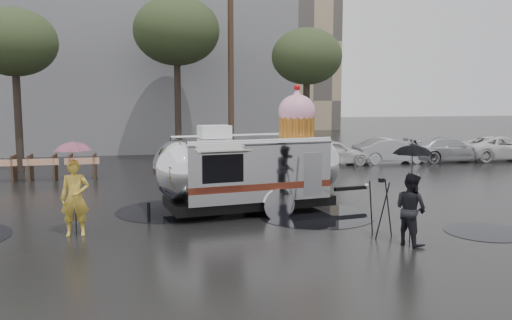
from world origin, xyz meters
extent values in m
plane|color=black|center=(0.00, 0.00, 0.00)|extent=(120.00, 120.00, 0.00)
cylinder|color=black|center=(-0.93, 3.36, 0.01)|extent=(3.17, 3.17, 0.01)
cylinder|color=black|center=(2.95, 1.97, 0.01)|extent=(3.24, 3.24, 0.01)
cylinder|color=black|center=(6.46, -0.60, 0.01)|extent=(1.98, 1.98, 0.01)
cube|color=slate|center=(-4.00, 24.00, 6.50)|extent=(22.00, 12.00, 13.00)
cylinder|color=#473323|center=(2.50, 14.00, 4.50)|extent=(0.28, 0.28, 9.00)
cylinder|color=#382D26|center=(-7.00, 13.00, 2.93)|extent=(0.32, 0.32, 5.85)
ellipsoid|color=#2A381D|center=(-7.00, 13.00, 5.52)|extent=(3.64, 3.64, 2.86)
cylinder|color=#382D26|center=(0.00, 15.00, 3.38)|extent=(0.32, 0.32, 6.75)
ellipsoid|color=#2A381D|center=(0.00, 15.00, 6.38)|extent=(4.20, 4.20, 3.30)
cylinder|color=#382D26|center=(6.00, 13.00, 2.70)|extent=(0.32, 0.32, 5.40)
ellipsoid|color=#2A381D|center=(6.00, 13.00, 5.10)|extent=(3.36, 3.36, 2.64)
cube|color=#473323|center=(-6.60, 10.00, 0.50)|extent=(0.08, 0.80, 1.00)
cube|color=#473323|center=(-6.00, 10.00, 0.50)|extent=(0.08, 0.80, 1.00)
cube|color=#473323|center=(-5.10, 10.00, 0.50)|extent=(0.08, 0.80, 1.00)
cube|color=#E5590C|center=(-5.55, 9.62, 0.75)|extent=(1.30, 0.04, 0.25)
cube|color=#473323|center=(-4.50, 10.00, 0.50)|extent=(0.08, 0.80, 1.00)
cube|color=#473323|center=(-3.60, 10.00, 0.50)|extent=(0.08, 0.80, 1.00)
cube|color=#E5590C|center=(-4.05, 9.62, 0.75)|extent=(1.30, 0.04, 0.25)
imported|color=silver|center=(7.00, 12.00, 0.70)|extent=(4.00, 1.80, 1.40)
imported|color=#B2B2B7|center=(10.00, 12.00, 0.70)|extent=(4.00, 1.80, 1.40)
imported|color=#B2B2B7|center=(13.00, 12.00, 0.72)|extent=(4.20, 1.80, 1.44)
imported|color=silver|center=(16.00, 12.00, 0.75)|extent=(4.40, 1.90, 1.50)
cube|color=silver|center=(1.24, 2.85, 1.29)|extent=(4.35, 2.75, 1.66)
ellipsoid|color=silver|center=(3.25, 3.17, 1.29)|extent=(1.71, 2.32, 1.66)
ellipsoid|color=silver|center=(-0.76, 2.52, 1.29)|extent=(1.71, 2.32, 1.66)
cube|color=black|center=(1.24, 2.85, 0.32)|extent=(4.86, 2.57, 0.28)
cylinder|color=black|center=(1.85, 1.98, 0.32)|extent=(0.67, 0.30, 0.65)
cylinder|color=black|center=(1.55, 3.86, 0.32)|extent=(0.67, 0.30, 0.65)
cylinder|color=silver|center=(1.87, 1.85, 0.37)|extent=(0.89, 0.23, 0.89)
cube|color=black|center=(4.53, 3.38, 0.46)|extent=(1.11, 0.29, 0.11)
sphere|color=silver|center=(5.07, 3.47, 0.51)|extent=(0.17, 0.17, 0.15)
cylinder|color=black|center=(-1.58, 2.38, 0.23)|extent=(0.11, 0.11, 0.46)
cube|color=#571F13|center=(1.41, 1.80, 0.88)|extent=(4.02, 0.68, 0.18)
cube|color=#571F13|center=(1.07, 3.89, 0.88)|extent=(4.02, 0.68, 0.18)
cube|color=black|center=(0.32, 1.61, 1.43)|extent=(1.10, 0.21, 0.74)
cube|color=#A8A69C|center=(0.36, 1.39, 1.89)|extent=(1.35, 0.66, 0.13)
cube|color=silver|center=(2.87, 2.02, 1.15)|extent=(0.55, 0.12, 1.20)
cube|color=white|center=(0.24, 2.68, 2.31)|extent=(0.92, 0.73, 0.35)
cylinder|color=#C0762A|center=(2.70, 3.08, 2.40)|extent=(1.10, 1.10, 0.55)
ellipsoid|color=#FDADC8|center=(2.70, 3.08, 2.85)|extent=(1.23, 1.23, 0.96)
cone|color=#FDADC8|center=(2.70, 3.08, 3.33)|extent=(0.53, 0.53, 0.37)
sphere|color=red|center=(2.70, 3.08, 3.53)|extent=(0.21, 0.21, 0.18)
imported|color=gold|center=(-3.29, 1.10, 0.91)|extent=(0.66, 0.45, 1.82)
imported|color=pink|center=(-3.29, 1.10, 1.91)|extent=(1.05, 1.05, 0.72)
cylinder|color=black|center=(-3.29, 1.10, 0.83)|extent=(0.02, 0.02, 1.65)
imported|color=black|center=(4.12, -1.22, 0.80)|extent=(0.69, 0.88, 1.61)
imported|color=black|center=(4.12, -1.22, 1.91)|extent=(1.06, 1.06, 0.72)
cylinder|color=black|center=(4.12, -1.22, 0.83)|extent=(0.02, 0.02, 1.65)
cylinder|color=black|center=(4.00, -0.36, 0.66)|extent=(0.11, 0.30, 1.34)
cylinder|color=black|center=(3.60, -0.26, 0.66)|extent=(0.22, 0.23, 1.34)
cylinder|color=black|center=(3.72, -0.65, 0.66)|extent=(0.30, 0.10, 1.34)
cube|color=black|center=(3.77, -0.43, 1.34)|extent=(0.14, 0.12, 0.09)
camera|label=1|loc=(-1.63, -12.09, 3.37)|focal=38.00mm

